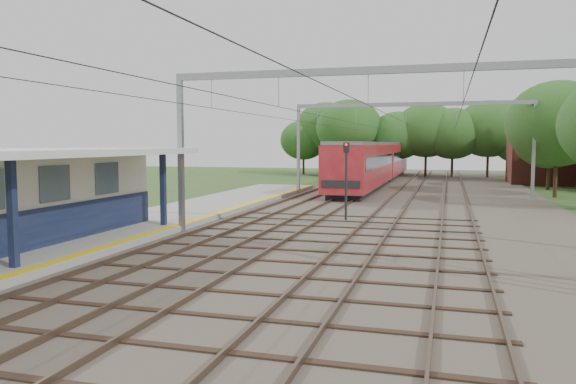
% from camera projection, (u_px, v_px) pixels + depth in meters
% --- Properties ---
extents(ballast_bed, '(18.00, 90.00, 0.10)m').
position_uv_depth(ballast_bed, '(411.00, 204.00, 36.80)').
color(ballast_bed, '#473D33').
rests_on(ballast_bed, ground).
extents(platform, '(5.00, 52.00, 0.35)m').
position_uv_depth(platform, '(120.00, 230.00, 24.64)').
color(platform, gray).
rests_on(platform, ground).
extents(yellow_stripe, '(0.45, 52.00, 0.01)m').
position_uv_depth(yellow_stripe, '(166.00, 228.00, 24.00)').
color(yellow_stripe, yellow).
rests_on(yellow_stripe, platform).
extents(rail_tracks, '(11.80, 88.00, 0.15)m').
position_uv_depth(rail_tracks, '(373.00, 201.00, 37.48)').
color(rail_tracks, brown).
rests_on(rail_tracks, ballast_bed).
extents(catenary_system, '(17.22, 88.00, 7.00)m').
position_uv_depth(catenary_system, '(396.00, 117.00, 31.98)').
color(catenary_system, gray).
rests_on(catenary_system, ground).
extents(tree_band, '(31.72, 30.88, 8.82)m').
position_uv_depth(tree_band, '(427.00, 135.00, 62.39)').
color(tree_band, '#382619').
rests_on(tree_band, ground).
extents(house_far, '(8.00, 6.12, 8.66)m').
position_uv_depth(house_far, '(553.00, 151.00, 54.28)').
color(house_far, brown).
rests_on(house_far, ground).
extents(train, '(3.07, 38.18, 4.02)m').
position_uv_depth(train, '(377.00, 161.00, 55.16)').
color(train, black).
rests_on(train, ballast_bed).
extents(signal_post, '(0.30, 0.27, 4.03)m').
position_uv_depth(signal_post, '(346.00, 174.00, 28.34)').
color(signal_post, black).
rests_on(signal_post, ground).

